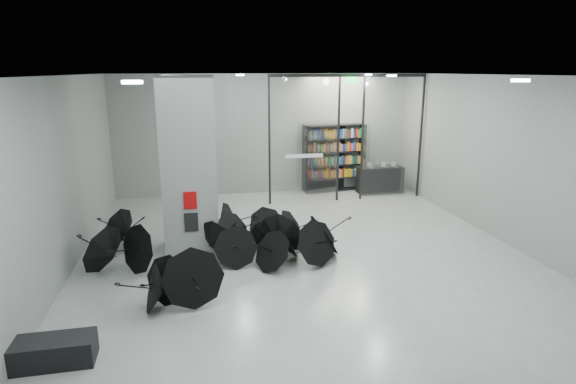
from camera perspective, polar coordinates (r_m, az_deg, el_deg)
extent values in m
plane|color=gray|center=(9.99, 3.39, -9.85)|extent=(14.00, 14.00, 0.00)
cube|color=slate|center=(9.11, 3.77, 13.75)|extent=(10.00, 14.00, 0.02)
cube|color=slate|center=(16.12, -2.73, 6.91)|extent=(10.00, 0.02, 4.00)
cube|color=slate|center=(9.45, -27.25, -0.06)|extent=(0.02, 14.00, 4.00)
cube|color=slate|center=(11.64, 28.16, 2.30)|extent=(0.02, 14.00, 4.00)
cube|color=slate|center=(11.01, -11.83, 3.11)|extent=(1.20, 1.20, 4.00)
cube|color=#A50A07|center=(10.56, -11.68, -0.99)|extent=(0.28, 0.04, 0.38)
cube|color=black|center=(10.70, -11.54, -3.58)|extent=(0.30, 0.03, 0.42)
cube|color=#0CE533|center=(14.88, 7.62, 13.22)|extent=(0.30, 0.06, 0.15)
cube|color=silver|center=(14.84, 1.97, 6.27)|extent=(2.20, 0.02, 3.95)
cube|color=silver|center=(15.74, 12.38, 6.42)|extent=(2.00, 0.02, 3.95)
cube|color=black|center=(14.63, -2.25, 6.15)|extent=(0.06, 0.06, 4.00)
cube|color=black|center=(15.12, 6.06, 6.35)|extent=(0.06, 0.06, 4.00)
cube|color=black|center=(15.37, 8.93, 6.39)|extent=(0.06, 0.06, 4.00)
cube|color=black|center=(16.16, 15.66, 6.42)|extent=(0.06, 0.06, 4.00)
cube|color=black|center=(15.07, 7.39, 13.73)|extent=(5.00, 0.08, 0.10)
cube|color=black|center=(7.93, -26.60, -16.78)|extent=(1.22, 0.54, 0.39)
cube|color=black|center=(16.59, 10.97, 1.47)|extent=(1.53, 0.64, 0.91)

